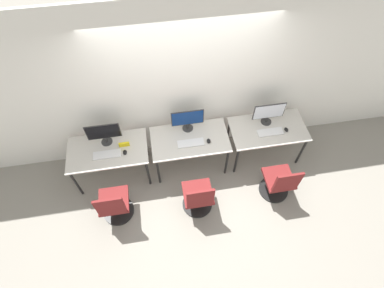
% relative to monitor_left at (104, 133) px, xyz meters
% --- Properties ---
extents(ground_plane, '(20.00, 20.00, 0.00)m').
position_rel_monitor_left_xyz_m(ground_plane, '(1.29, -0.50, -0.95)').
color(ground_plane, gray).
extents(wall_back, '(12.00, 0.05, 2.80)m').
position_rel_monitor_left_xyz_m(wall_back, '(1.29, 0.31, 0.45)').
color(wall_back, silver).
rests_on(wall_back, ground_plane).
extents(desk_left, '(1.23, 0.68, 0.72)m').
position_rel_monitor_left_xyz_m(desk_left, '(-0.00, -0.16, -0.30)').
color(desk_left, '#BCB7AD').
rests_on(desk_left, ground_plane).
extents(monitor_left, '(0.51, 0.17, 0.41)m').
position_rel_monitor_left_xyz_m(monitor_left, '(0.00, 0.00, 0.00)').
color(monitor_left, '#2D2D2D').
rests_on(monitor_left, desk_left).
extents(keyboard_left, '(0.42, 0.14, 0.02)m').
position_rel_monitor_left_xyz_m(keyboard_left, '(-0.00, -0.25, -0.22)').
color(keyboard_left, silver).
rests_on(keyboard_left, desk_left).
extents(mouse_left, '(0.06, 0.09, 0.03)m').
position_rel_monitor_left_xyz_m(mouse_left, '(0.27, -0.26, -0.21)').
color(mouse_left, black).
rests_on(mouse_left, desk_left).
extents(office_chair_left, '(0.48, 0.48, 0.87)m').
position_rel_monitor_left_xyz_m(office_chair_left, '(0.02, -0.92, -0.60)').
color(office_chair_left, black).
rests_on(office_chair_left, ground_plane).
extents(desk_center, '(1.23, 0.68, 0.72)m').
position_rel_monitor_left_xyz_m(desk_center, '(1.29, -0.16, -0.30)').
color(desk_center, '#BCB7AD').
rests_on(desk_center, ground_plane).
extents(monitor_center, '(0.51, 0.17, 0.41)m').
position_rel_monitor_left_xyz_m(monitor_center, '(1.29, 0.06, 0.00)').
color(monitor_center, '#2D2D2D').
rests_on(monitor_center, desk_center).
extents(keyboard_center, '(0.42, 0.14, 0.02)m').
position_rel_monitor_left_xyz_m(keyboard_center, '(1.29, -0.24, -0.22)').
color(keyboard_center, silver).
rests_on(keyboard_center, desk_center).
extents(mouse_center, '(0.06, 0.09, 0.03)m').
position_rel_monitor_left_xyz_m(mouse_center, '(1.57, -0.25, -0.21)').
color(mouse_center, black).
rests_on(mouse_center, desk_center).
extents(office_chair_center, '(0.48, 0.48, 0.87)m').
position_rel_monitor_left_xyz_m(office_chair_center, '(1.28, -1.00, -0.60)').
color(office_chair_center, black).
rests_on(office_chair_center, ground_plane).
extents(desk_right, '(1.23, 0.68, 0.72)m').
position_rel_monitor_left_xyz_m(desk_right, '(2.58, -0.16, -0.30)').
color(desk_right, '#BCB7AD').
rests_on(desk_right, ground_plane).
extents(monitor_right, '(0.51, 0.17, 0.41)m').
position_rel_monitor_left_xyz_m(monitor_right, '(2.58, -0.01, 0.00)').
color(monitor_right, '#2D2D2D').
rests_on(monitor_right, desk_right).
extents(keyboard_right, '(0.42, 0.14, 0.02)m').
position_rel_monitor_left_xyz_m(keyboard_right, '(2.58, -0.24, -0.22)').
color(keyboard_right, silver).
rests_on(keyboard_right, desk_right).
extents(mouse_right, '(0.06, 0.09, 0.03)m').
position_rel_monitor_left_xyz_m(mouse_right, '(2.85, -0.24, -0.21)').
color(mouse_right, black).
rests_on(mouse_right, desk_right).
extents(office_chair_right, '(0.48, 0.48, 0.87)m').
position_rel_monitor_left_xyz_m(office_chair_right, '(2.58, -0.96, -0.60)').
color(office_chair_right, black).
rests_on(office_chair_right, ground_plane).
extents(placard_left, '(0.16, 0.03, 0.08)m').
position_rel_monitor_left_xyz_m(placard_left, '(0.27, -0.12, -0.19)').
color(placard_left, yellow).
rests_on(placard_left, desk_left).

